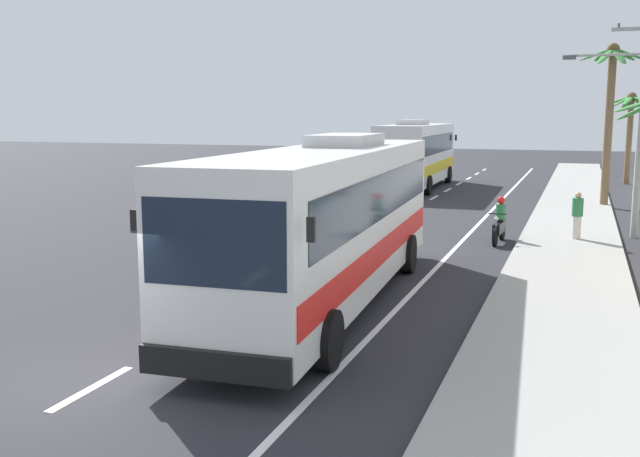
% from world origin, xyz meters
% --- Properties ---
extents(ground_plane, '(160.00, 160.00, 0.00)m').
position_xyz_m(ground_plane, '(0.00, 0.00, 0.00)').
color(ground_plane, '#28282D').
extents(sidewalk_kerb, '(3.20, 90.00, 0.14)m').
position_xyz_m(sidewalk_kerb, '(6.80, 10.00, 0.07)').
color(sidewalk_kerb, '#999993').
rests_on(sidewalk_kerb, ground).
extents(lane_markings, '(3.53, 71.00, 0.01)m').
position_xyz_m(lane_markings, '(2.13, 14.50, 0.00)').
color(lane_markings, white).
rests_on(lane_markings, ground).
extents(coach_bus_foreground, '(3.40, 12.31, 3.78)m').
position_xyz_m(coach_bus_foreground, '(1.76, 6.03, 1.97)').
color(coach_bus_foreground, silver).
rests_on(coach_bus_foreground, ground).
extents(coach_bus_far_lane, '(3.18, 11.15, 3.93)m').
position_xyz_m(coach_bus_far_lane, '(-1.92, 31.89, 2.04)').
color(coach_bus_far_lane, white).
rests_on(coach_bus_far_lane, ground).
extents(motorcycle_beside_bus, '(0.56, 1.96, 1.54)m').
position_xyz_m(motorcycle_beside_bus, '(4.58, 15.22, 0.63)').
color(motorcycle_beside_bus, black).
rests_on(motorcycle_beside_bus, ground).
extents(pedestrian_near_kerb, '(0.36, 0.36, 1.56)m').
position_xyz_m(pedestrian_near_kerb, '(7.00, 16.10, 0.95)').
color(pedestrian_near_kerb, beige).
rests_on(pedestrian_near_kerb, sidewalk_kerb).
extents(utility_pole_mid, '(3.76, 0.24, 8.08)m').
position_xyz_m(utility_pole_mid, '(8.76, 17.83, 4.38)').
color(utility_pole_mid, '#9E9E99').
rests_on(utility_pole_mid, ground).
extents(palm_second, '(2.82, 2.76, 5.53)m').
position_xyz_m(palm_second, '(9.63, 38.73, 3.83)').
color(palm_second, brown).
rests_on(palm_second, ground).
extents(palm_fourth, '(2.93, 2.70, 7.37)m').
position_xyz_m(palm_fourth, '(8.09, 26.31, 4.84)').
color(palm_fourth, brown).
rests_on(palm_fourth, ground).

